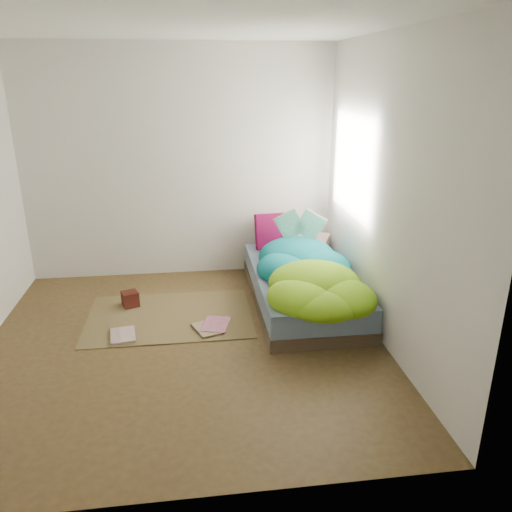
# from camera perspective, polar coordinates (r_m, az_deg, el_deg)

# --- Properties ---
(ground) EXTENTS (3.50, 3.50, 0.00)m
(ground) POSITION_cam_1_polar(r_m,az_deg,el_deg) (4.55, -8.11, -9.88)
(ground) COLOR #48351B
(ground) RESTS_ON ground
(room_walls) EXTENTS (3.54, 3.54, 2.62)m
(room_walls) POSITION_cam_1_polar(r_m,az_deg,el_deg) (4.02, -9.06, 10.76)
(room_walls) COLOR silver
(room_walls) RESTS_ON ground
(bed) EXTENTS (1.00, 2.00, 0.34)m
(bed) POSITION_cam_1_polar(r_m,az_deg,el_deg) (5.24, 5.29, -3.57)
(bed) COLOR #3E2C22
(bed) RESTS_ON ground
(duvet) EXTENTS (0.96, 1.84, 0.34)m
(duvet) POSITION_cam_1_polar(r_m,az_deg,el_deg) (4.91, 5.98, -0.92)
(duvet) COLOR #08617E
(duvet) RESTS_ON bed
(rug) EXTENTS (1.60, 1.10, 0.01)m
(rug) POSITION_cam_1_polar(r_m,az_deg,el_deg) (5.04, -9.82, -6.80)
(rug) COLOR brown
(rug) RESTS_ON ground
(pillow_floral) EXTENTS (0.61, 0.53, 0.12)m
(pillow_floral) POSITION_cam_1_polar(r_m,az_deg,el_deg) (5.95, 5.72, 1.70)
(pillow_floral) COLOR beige
(pillow_floral) RESTS_ON bed
(pillow_magenta) EXTENTS (0.42, 0.16, 0.41)m
(pillow_magenta) POSITION_cam_1_polar(r_m,az_deg,el_deg) (5.80, 2.00, 2.84)
(pillow_magenta) COLOR #50052A
(pillow_magenta) RESTS_ON bed
(open_book) EXTENTS (0.46, 0.19, 0.27)m
(open_book) POSITION_cam_1_polar(r_m,az_deg,el_deg) (5.42, 5.11, 4.53)
(open_book) COLOR #2B8437
(open_book) RESTS_ON duvet
(wooden_box) EXTENTS (0.20, 0.20, 0.15)m
(wooden_box) POSITION_cam_1_polar(r_m,az_deg,el_deg) (5.30, -14.18, -4.78)
(wooden_box) COLOR #3B120D
(wooden_box) RESTS_ON rug
(floor_book_a) EXTENTS (0.26, 0.33, 0.02)m
(floor_book_a) POSITION_cam_1_polar(r_m,az_deg,el_deg) (4.75, -16.30, -8.86)
(floor_book_a) COLOR beige
(floor_book_a) RESTS_ON rug
(floor_book_b) EXTENTS (0.32, 0.37, 0.03)m
(floor_book_b) POSITION_cam_1_polar(r_m,az_deg,el_deg) (4.80, -6.07, -7.76)
(floor_book_b) COLOR #BD6D8B
(floor_book_b) RESTS_ON rug
(floor_book_c) EXTENTS (0.31, 0.36, 0.02)m
(floor_book_c) POSITION_cam_1_polar(r_m,az_deg,el_deg) (4.69, -6.79, -8.55)
(floor_book_c) COLOR tan
(floor_book_c) RESTS_ON rug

